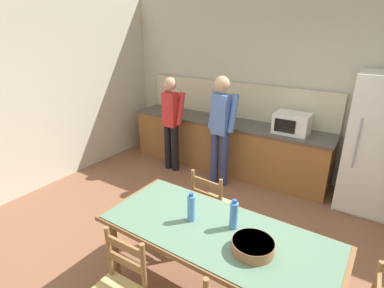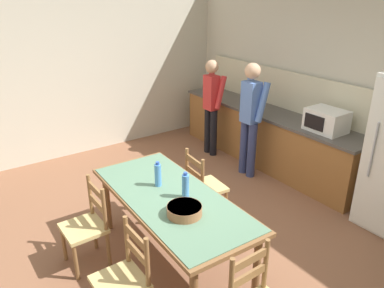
{
  "view_description": "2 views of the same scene",
  "coord_description": "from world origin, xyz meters",
  "px_view_note": "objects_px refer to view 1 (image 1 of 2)",
  "views": [
    {
      "loc": [
        1.05,
        -2.16,
        2.36
      ],
      "look_at": [
        -0.51,
        0.25,
        1.24
      ],
      "focal_mm": 28.0,
      "sensor_mm": 36.0,
      "label": 1
    },
    {
      "loc": [
        2.84,
        -1.98,
        2.68
      ],
      "look_at": [
        -0.08,
        0.06,
        1.18
      ],
      "focal_mm": 35.0,
      "sensor_mm": 36.0,
      "label": 2
    }
  ],
  "objects_px": {
    "chair_side_far_left": "(212,207)",
    "person_at_counter": "(221,126)",
    "serving_bowl": "(253,246)",
    "microwave": "(292,123)",
    "bottle_near_centre": "(191,208)",
    "bottle_off_centre": "(234,215)",
    "person_at_sink": "(171,120)",
    "refrigerator": "(377,145)",
    "dining_table": "(216,238)"
  },
  "relations": [
    {
      "from": "chair_side_far_left",
      "to": "person_at_counter",
      "type": "relative_size",
      "value": 0.53
    },
    {
      "from": "serving_bowl",
      "to": "person_at_counter",
      "type": "distance_m",
      "value": 2.5
    },
    {
      "from": "chair_side_far_left",
      "to": "microwave",
      "type": "bearing_deg",
      "value": -95.78
    },
    {
      "from": "microwave",
      "to": "bottle_near_centre",
      "type": "relative_size",
      "value": 1.85
    },
    {
      "from": "bottle_off_centre",
      "to": "chair_side_far_left",
      "type": "distance_m",
      "value": 0.95
    },
    {
      "from": "person_at_counter",
      "to": "person_at_sink",
      "type": "bearing_deg",
      "value": 88.82
    },
    {
      "from": "person_at_counter",
      "to": "chair_side_far_left",
      "type": "bearing_deg",
      "value": -155.42
    },
    {
      "from": "microwave",
      "to": "person_at_sink",
      "type": "xyz_separation_m",
      "value": [
        -1.86,
        -0.5,
        -0.12
      ]
    },
    {
      "from": "refrigerator",
      "to": "chair_side_far_left",
      "type": "xyz_separation_m",
      "value": [
        -1.45,
        -1.77,
        -0.48
      ]
    },
    {
      "from": "bottle_off_centre",
      "to": "refrigerator",
      "type": "bearing_deg",
      "value": 69.29
    },
    {
      "from": "refrigerator",
      "to": "dining_table",
      "type": "xyz_separation_m",
      "value": [
        -1.01,
        -2.51,
        -0.23
      ]
    },
    {
      "from": "bottle_near_centre",
      "to": "person_at_sink",
      "type": "relative_size",
      "value": 0.17
    },
    {
      "from": "serving_bowl",
      "to": "person_at_counter",
      "type": "relative_size",
      "value": 0.19
    },
    {
      "from": "bottle_off_centre",
      "to": "chair_side_far_left",
      "type": "relative_size",
      "value": 0.3
    },
    {
      "from": "dining_table",
      "to": "serving_bowl",
      "type": "bearing_deg",
      "value": -11.75
    },
    {
      "from": "refrigerator",
      "to": "bottle_near_centre",
      "type": "bearing_deg",
      "value": -116.76
    },
    {
      "from": "refrigerator",
      "to": "dining_table",
      "type": "relative_size",
      "value": 0.91
    },
    {
      "from": "dining_table",
      "to": "person_at_sink",
      "type": "bearing_deg",
      "value": 134.13
    },
    {
      "from": "dining_table",
      "to": "chair_side_far_left",
      "type": "bearing_deg",
      "value": 120.78
    },
    {
      "from": "refrigerator",
      "to": "serving_bowl",
      "type": "bearing_deg",
      "value": -104.34
    },
    {
      "from": "refrigerator",
      "to": "person_at_counter",
      "type": "relative_size",
      "value": 1.08
    },
    {
      "from": "dining_table",
      "to": "person_at_sink",
      "type": "height_order",
      "value": "person_at_sink"
    },
    {
      "from": "chair_side_far_left",
      "to": "person_at_counter",
      "type": "distance_m",
      "value": 1.49
    },
    {
      "from": "dining_table",
      "to": "bottle_off_centre",
      "type": "xyz_separation_m",
      "value": [
        0.1,
        0.11,
        0.21
      ]
    },
    {
      "from": "microwave",
      "to": "serving_bowl",
      "type": "xyz_separation_m",
      "value": [
        0.46,
        -2.6,
        -0.2
      ]
    },
    {
      "from": "bottle_near_centre",
      "to": "person_at_counter",
      "type": "distance_m",
      "value": 2.15
    },
    {
      "from": "microwave",
      "to": "person_at_sink",
      "type": "height_order",
      "value": "person_at_sink"
    },
    {
      "from": "bottle_near_centre",
      "to": "chair_side_far_left",
      "type": "height_order",
      "value": "bottle_near_centre"
    },
    {
      "from": "bottle_near_centre",
      "to": "person_at_sink",
      "type": "height_order",
      "value": "person_at_sink"
    },
    {
      "from": "person_at_counter",
      "to": "refrigerator",
      "type": "bearing_deg",
      "value": -76.18
    },
    {
      "from": "microwave",
      "to": "dining_table",
      "type": "distance_m",
      "value": 2.55
    },
    {
      "from": "dining_table",
      "to": "microwave",
      "type": "bearing_deg",
      "value": 92.42
    },
    {
      "from": "refrigerator",
      "to": "person_at_sink",
      "type": "xyz_separation_m",
      "value": [
        -2.98,
        -0.48,
        -0.02
      ]
    },
    {
      "from": "microwave",
      "to": "person_at_counter",
      "type": "height_order",
      "value": "person_at_counter"
    },
    {
      "from": "dining_table",
      "to": "chair_side_far_left",
      "type": "distance_m",
      "value": 0.9
    },
    {
      "from": "bottle_off_centre",
      "to": "bottle_near_centre",
      "type": "bearing_deg",
      "value": -164.04
    },
    {
      "from": "microwave",
      "to": "chair_side_far_left",
      "type": "bearing_deg",
      "value": -100.54
    },
    {
      "from": "refrigerator",
      "to": "microwave",
      "type": "height_order",
      "value": "refrigerator"
    },
    {
      "from": "bottle_off_centre",
      "to": "person_at_counter",
      "type": "height_order",
      "value": "person_at_counter"
    },
    {
      "from": "microwave",
      "to": "person_at_counter",
      "type": "xyz_separation_m",
      "value": [
        -0.91,
        -0.52,
        -0.07
      ]
    },
    {
      "from": "dining_table",
      "to": "serving_bowl",
      "type": "height_order",
      "value": "serving_bowl"
    },
    {
      "from": "serving_bowl",
      "to": "chair_side_far_left",
      "type": "relative_size",
      "value": 0.35
    },
    {
      "from": "dining_table",
      "to": "bottle_off_centre",
      "type": "distance_m",
      "value": 0.25
    },
    {
      "from": "person_at_counter",
      "to": "dining_table",
      "type": "bearing_deg",
      "value": -153.06
    },
    {
      "from": "dining_table",
      "to": "person_at_counter",
      "type": "height_order",
      "value": "person_at_counter"
    },
    {
      "from": "refrigerator",
      "to": "dining_table",
      "type": "distance_m",
      "value": 2.71
    },
    {
      "from": "microwave",
      "to": "serving_bowl",
      "type": "bearing_deg",
      "value": -80.02
    },
    {
      "from": "bottle_near_centre",
      "to": "bottle_off_centre",
      "type": "relative_size",
      "value": 1.0
    },
    {
      "from": "dining_table",
      "to": "chair_side_far_left",
      "type": "xyz_separation_m",
      "value": [
        -0.44,
        0.74,
        -0.26
      ]
    },
    {
      "from": "dining_table",
      "to": "bottle_near_centre",
      "type": "distance_m",
      "value": 0.33
    }
  ]
}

